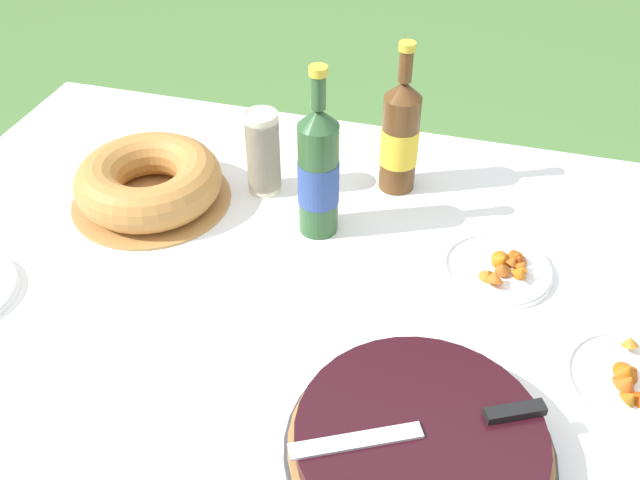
{
  "coord_description": "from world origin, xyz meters",
  "views": [
    {
      "loc": [
        0.34,
        -0.93,
        1.62
      ],
      "look_at": [
        0.06,
        0.06,
        0.78
      ],
      "focal_mm": 40.0,
      "sensor_mm": 36.0,
      "label": 1
    }
  ],
  "objects_px": {
    "berry_tart": "(419,443)",
    "cider_bottle_amber": "(400,136)",
    "cup_stack": "(263,153)",
    "bundt_cake": "(149,182)",
    "serving_knife": "(441,425)",
    "cider_bottle_green": "(318,172)",
    "snack_plate_left": "(636,382)",
    "snack_plate_right": "(499,268)"
  },
  "relations": [
    {
      "from": "berry_tart",
      "to": "cider_bottle_amber",
      "type": "distance_m",
      "value": 0.69
    },
    {
      "from": "berry_tart",
      "to": "cup_stack",
      "type": "relative_size",
      "value": 2.08
    },
    {
      "from": "bundt_cake",
      "to": "serving_knife",
      "type": "bearing_deg",
      "value": -33.7
    },
    {
      "from": "serving_knife",
      "to": "bundt_cake",
      "type": "distance_m",
      "value": 0.82
    },
    {
      "from": "bundt_cake",
      "to": "cider_bottle_green",
      "type": "bearing_deg",
      "value": 0.98
    },
    {
      "from": "berry_tart",
      "to": "snack_plate_left",
      "type": "xyz_separation_m",
      "value": [
        0.31,
        0.22,
        -0.02
      ]
    },
    {
      "from": "cider_bottle_amber",
      "to": "snack_plate_right",
      "type": "relative_size",
      "value": 1.6
    },
    {
      "from": "bundt_cake",
      "to": "cup_stack",
      "type": "relative_size",
      "value": 1.79
    },
    {
      "from": "bundt_cake",
      "to": "snack_plate_left",
      "type": "xyz_separation_m",
      "value": [
        0.97,
        -0.25,
        -0.04
      ]
    },
    {
      "from": "serving_knife",
      "to": "cider_bottle_amber",
      "type": "height_order",
      "value": "cider_bottle_amber"
    },
    {
      "from": "cider_bottle_green",
      "to": "cider_bottle_amber",
      "type": "relative_size",
      "value": 1.07
    },
    {
      "from": "berry_tart",
      "to": "snack_plate_left",
      "type": "height_order",
      "value": "berry_tart"
    },
    {
      "from": "snack_plate_left",
      "to": "cider_bottle_green",
      "type": "bearing_deg",
      "value": 156.86
    },
    {
      "from": "cup_stack",
      "to": "cider_bottle_amber",
      "type": "bearing_deg",
      "value": 18.59
    },
    {
      "from": "bundt_cake",
      "to": "cider_bottle_green",
      "type": "relative_size",
      "value": 0.95
    },
    {
      "from": "serving_knife",
      "to": "snack_plate_right",
      "type": "height_order",
      "value": "serving_knife"
    },
    {
      "from": "berry_tart",
      "to": "cup_stack",
      "type": "bearing_deg",
      "value": 127.21
    },
    {
      "from": "serving_knife",
      "to": "cider_bottle_green",
      "type": "distance_m",
      "value": 0.56
    },
    {
      "from": "cup_stack",
      "to": "cider_bottle_green",
      "type": "xyz_separation_m",
      "value": [
        0.15,
        -0.1,
        0.04
      ]
    },
    {
      "from": "berry_tart",
      "to": "cup_stack",
      "type": "height_order",
      "value": "cup_stack"
    },
    {
      "from": "bundt_cake",
      "to": "cider_bottle_amber",
      "type": "distance_m",
      "value": 0.54
    },
    {
      "from": "serving_knife",
      "to": "cup_stack",
      "type": "relative_size",
      "value": 1.82
    },
    {
      "from": "cider_bottle_green",
      "to": "snack_plate_right",
      "type": "bearing_deg",
      "value": -6.06
    },
    {
      "from": "bundt_cake",
      "to": "cup_stack",
      "type": "height_order",
      "value": "cup_stack"
    },
    {
      "from": "serving_knife",
      "to": "cider_bottle_green",
      "type": "height_order",
      "value": "cider_bottle_green"
    },
    {
      "from": "berry_tart",
      "to": "serving_knife",
      "type": "distance_m",
      "value": 0.05
    },
    {
      "from": "cider_bottle_green",
      "to": "cider_bottle_amber",
      "type": "xyz_separation_m",
      "value": [
        0.12,
        0.19,
        -0.01
      ]
    },
    {
      "from": "bundt_cake",
      "to": "snack_plate_right",
      "type": "distance_m",
      "value": 0.74
    },
    {
      "from": "berry_tart",
      "to": "cider_bottle_green",
      "type": "bearing_deg",
      "value": 121.11
    },
    {
      "from": "serving_knife",
      "to": "cider_bottle_green",
      "type": "relative_size",
      "value": 0.97
    },
    {
      "from": "cider_bottle_green",
      "to": "berry_tart",
      "type": "bearing_deg",
      "value": -58.89
    },
    {
      "from": "cider_bottle_green",
      "to": "snack_plate_left",
      "type": "distance_m",
      "value": 0.66
    },
    {
      "from": "berry_tart",
      "to": "bundt_cake",
      "type": "distance_m",
      "value": 0.81
    },
    {
      "from": "cup_stack",
      "to": "cider_bottle_amber",
      "type": "distance_m",
      "value": 0.29
    },
    {
      "from": "bundt_cake",
      "to": "snack_plate_left",
      "type": "bearing_deg",
      "value": -14.45
    },
    {
      "from": "cup_stack",
      "to": "cider_bottle_green",
      "type": "bearing_deg",
      "value": -33.71
    },
    {
      "from": "bundt_cake",
      "to": "cider_bottle_green",
      "type": "height_order",
      "value": "cider_bottle_green"
    },
    {
      "from": "snack_plate_left",
      "to": "bundt_cake",
      "type": "bearing_deg",
      "value": 165.55
    },
    {
      "from": "serving_knife",
      "to": "cup_stack",
      "type": "xyz_separation_m",
      "value": [
        -0.46,
        0.56,
        0.03
      ]
    },
    {
      "from": "berry_tart",
      "to": "serving_knife",
      "type": "xyz_separation_m",
      "value": [
        0.03,
        0.01,
        0.04
      ]
    },
    {
      "from": "cider_bottle_amber",
      "to": "snack_plate_right",
      "type": "bearing_deg",
      "value": -43.6
    },
    {
      "from": "snack_plate_right",
      "to": "serving_knife",
      "type": "bearing_deg",
      "value": -97.22
    }
  ]
}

